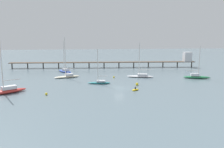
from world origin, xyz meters
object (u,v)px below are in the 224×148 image
object	(u,v)px
dinghy_yellow	(135,90)
pier	(134,60)
sailboat_cream	(67,76)
mooring_buoy_outer	(46,94)
sailboat_white	(140,75)
mooring_buoy_near	(137,84)
mooring_buoy_inner	(114,77)
sailboat_red	(6,90)
sailboat_teal	(99,82)
sailboat_blue	(65,71)
sailboat_green	(197,76)

from	to	relation	value
dinghy_yellow	pier	bearing A→B (deg)	77.08
sailboat_cream	dinghy_yellow	xyz separation A→B (m)	(18.90, -21.37, -0.51)
pier	mooring_buoy_outer	distance (m)	56.34
pier	sailboat_white	size ratio (longest dim) A/B	7.05
pier	mooring_buoy_near	size ratio (longest dim) A/B	103.54
mooring_buoy_inner	mooring_buoy_near	xyz separation A→B (m)	(4.96, -12.80, 0.10)
sailboat_cream	sailboat_red	xyz separation A→B (m)	(-13.64, -20.25, 0.10)
pier	sailboat_teal	xyz separation A→B (m)	(-18.82, -34.31, -2.62)
sailboat_blue	sailboat_white	bearing A→B (deg)	-29.13
sailboat_teal	sailboat_green	size ratio (longest dim) A/B	0.96
mooring_buoy_near	mooring_buoy_outer	world-z (taller)	mooring_buoy_near
sailboat_blue	mooring_buoy_inner	world-z (taller)	sailboat_blue
sailboat_teal	mooring_buoy_outer	xyz separation A→B (m)	(-13.76, -11.56, -0.32)
mooring_buoy_inner	mooring_buoy_outer	world-z (taller)	mooring_buoy_inner
dinghy_yellow	mooring_buoy_near	xyz separation A→B (m)	(1.92, 5.78, 0.19)
sailboat_green	sailboat_red	world-z (taller)	sailboat_red
sailboat_green	sailboat_blue	bearing A→B (deg)	156.34
sailboat_green	dinghy_yellow	size ratio (longest dim) A/B	4.33
dinghy_yellow	mooring_buoy_inner	distance (m)	18.83
mooring_buoy_inner	sailboat_blue	bearing A→B (deg)	139.41
mooring_buoy_near	sailboat_green	bearing A→B (deg)	19.46
mooring_buoy_inner	mooring_buoy_outer	size ratio (longest dim) A/B	1.01
sailboat_green	sailboat_white	distance (m)	18.87
sailboat_blue	mooring_buoy_outer	xyz separation A→B (m)	(-1.90, -35.43, -0.38)
mooring_buoy_inner	mooring_buoy_near	distance (m)	13.73
sailboat_blue	mooring_buoy_near	distance (m)	35.79
sailboat_teal	mooring_buoy_near	size ratio (longest dim) A/B	12.90
sailboat_teal	sailboat_cream	xyz separation A→B (m)	(-10.19, 11.63, 0.11)
sailboat_blue	dinghy_yellow	xyz separation A→B (m)	(20.58, -33.61, -0.46)
sailboat_blue	sailboat_white	world-z (taller)	sailboat_blue
sailboat_teal	sailboat_cream	world-z (taller)	sailboat_cream
sailboat_white	sailboat_red	world-z (taller)	sailboat_red
sailboat_green	sailboat_teal	bearing A→B (deg)	-173.05
sailboat_white	dinghy_yellow	distance (m)	19.66
sailboat_teal	mooring_buoy_outer	world-z (taller)	sailboat_teal
sailboat_teal	mooring_buoy_near	world-z (taller)	sailboat_teal
mooring_buoy_outer	mooring_buoy_near	bearing A→B (deg)	17.31
mooring_buoy_inner	sailboat_white	bearing A→B (deg)	0.05
sailboat_blue	dinghy_yellow	bearing A→B (deg)	-58.53
sailboat_teal	mooring_buoy_outer	size ratio (longest dim) A/B	17.52
sailboat_teal	sailboat_white	bearing A→B (deg)	30.38
sailboat_red	mooring_buoy_inner	world-z (taller)	sailboat_red
sailboat_cream	dinghy_yellow	bearing A→B (deg)	-48.50
sailboat_white	dinghy_yellow	bearing A→B (deg)	-108.95
sailboat_teal	sailboat_cream	distance (m)	15.46
sailboat_blue	sailboat_cream	bearing A→B (deg)	-82.22
sailboat_teal	sailboat_red	size ratio (longest dim) A/B	0.78
sailboat_cream	dinghy_yellow	distance (m)	28.54
mooring_buoy_inner	mooring_buoy_outer	bearing A→B (deg)	-133.61
pier	mooring_buoy_near	world-z (taller)	pier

